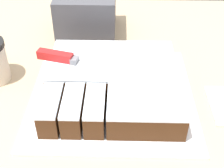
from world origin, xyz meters
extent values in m
cube|color=white|center=(-0.07, -0.04, 0.89)|extent=(0.40, 0.39, 0.01)
cube|color=#472814|center=(-0.07, 0.02, 0.92)|extent=(0.32, 0.19, 0.06)
cube|color=white|center=(-0.07, 0.02, 0.95)|extent=(0.32, 0.19, 0.01)
cube|color=#472814|center=(0.01, -0.14, 0.92)|extent=(0.17, 0.12, 0.06)
cube|color=white|center=(0.01, -0.14, 0.95)|extent=(0.17, 0.12, 0.01)
cube|color=#472814|center=(-0.20, -0.14, 0.92)|extent=(0.04, 0.12, 0.06)
cube|color=white|center=(-0.20, -0.14, 0.95)|extent=(0.04, 0.12, 0.01)
cube|color=#472814|center=(-0.15, -0.14, 0.92)|extent=(0.04, 0.12, 0.06)
cube|color=white|center=(-0.15, -0.14, 0.95)|extent=(0.04, 0.12, 0.01)
cube|color=#472814|center=(-0.10, -0.14, 0.92)|extent=(0.04, 0.12, 0.06)
cube|color=white|center=(-0.10, -0.14, 0.95)|extent=(0.04, 0.12, 0.01)
cube|color=silver|center=(-0.07, -0.02, 0.96)|extent=(0.21, 0.08, 0.00)
cube|color=slate|center=(-0.16, 0.00, 0.96)|extent=(0.02, 0.03, 0.02)
cube|color=red|center=(-0.21, 0.01, 0.97)|extent=(0.10, 0.04, 0.02)
cube|color=#47474C|center=(-0.16, 0.29, 0.96)|extent=(0.18, 0.19, 0.14)
camera|label=1|loc=(-0.05, -0.64, 1.40)|focal=50.00mm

